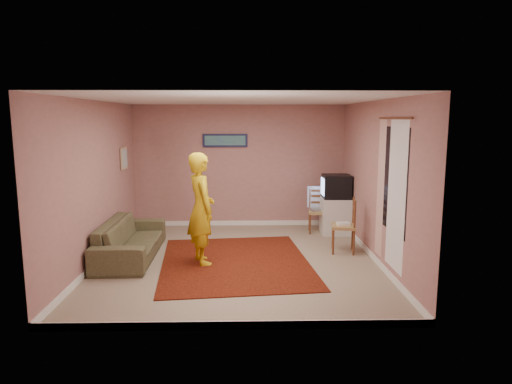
{
  "coord_description": "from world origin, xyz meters",
  "views": [
    {
      "loc": [
        0.14,
        -7.25,
        2.32
      ],
      "look_at": [
        0.31,
        0.6,
        1.04
      ],
      "focal_mm": 32.0,
      "sensor_mm": 36.0,
      "label": 1
    }
  ],
  "objects_px": {
    "tv_cabinet": "(336,216)",
    "chair_b": "(344,220)",
    "crt_tv": "(336,186)",
    "sofa": "(131,239)",
    "chair_a": "(319,207)",
    "person": "(201,209)"
  },
  "relations": [
    {
      "from": "chair_b",
      "to": "crt_tv",
      "type": "bearing_deg",
      "value": -175.36
    },
    {
      "from": "person",
      "to": "tv_cabinet",
      "type": "bearing_deg",
      "value": -76.43
    },
    {
      "from": "person",
      "to": "crt_tv",
      "type": "bearing_deg",
      "value": -76.36
    },
    {
      "from": "chair_a",
      "to": "person",
      "type": "height_order",
      "value": "person"
    },
    {
      "from": "crt_tv",
      "to": "sofa",
      "type": "xyz_separation_m",
      "value": [
        -3.74,
        -1.51,
        -0.66
      ]
    },
    {
      "from": "crt_tv",
      "to": "chair_a",
      "type": "bearing_deg",
      "value": 165.66
    },
    {
      "from": "tv_cabinet",
      "to": "chair_b",
      "type": "relative_size",
      "value": 1.42
    },
    {
      "from": "tv_cabinet",
      "to": "chair_b",
      "type": "height_order",
      "value": "chair_b"
    },
    {
      "from": "crt_tv",
      "to": "person",
      "type": "relative_size",
      "value": 0.31
    },
    {
      "from": "sofa",
      "to": "person",
      "type": "distance_m",
      "value": 1.4
    },
    {
      "from": "chair_b",
      "to": "person",
      "type": "relative_size",
      "value": 0.29
    },
    {
      "from": "chair_b",
      "to": "person",
      "type": "distance_m",
      "value": 2.49
    },
    {
      "from": "chair_b",
      "to": "tv_cabinet",
      "type": "bearing_deg",
      "value": -175.61
    },
    {
      "from": "sofa",
      "to": "person",
      "type": "height_order",
      "value": "person"
    },
    {
      "from": "crt_tv",
      "to": "chair_b",
      "type": "distance_m",
      "value": 1.35
    },
    {
      "from": "person",
      "to": "sofa",
      "type": "bearing_deg",
      "value": 51.76
    },
    {
      "from": "sofa",
      "to": "crt_tv",
      "type": "bearing_deg",
      "value": -69.29
    },
    {
      "from": "chair_a",
      "to": "person",
      "type": "relative_size",
      "value": 0.27
    },
    {
      "from": "crt_tv",
      "to": "sofa",
      "type": "bearing_deg",
      "value": -157.05
    },
    {
      "from": "crt_tv",
      "to": "sofa",
      "type": "height_order",
      "value": "crt_tv"
    },
    {
      "from": "chair_b",
      "to": "person",
      "type": "xyz_separation_m",
      "value": [
        -2.41,
        -0.56,
        0.32
      ]
    },
    {
      "from": "tv_cabinet",
      "to": "sofa",
      "type": "bearing_deg",
      "value": -158.13
    }
  ]
}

